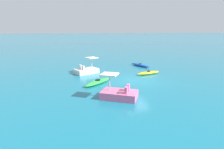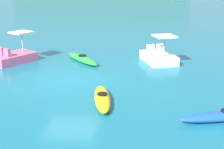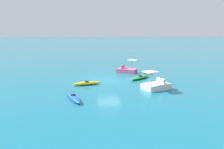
# 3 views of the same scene
# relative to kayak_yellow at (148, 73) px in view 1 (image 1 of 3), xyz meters

# --- Properties ---
(ground_plane) EXTENTS (600.00, 600.00, 0.00)m
(ground_plane) POSITION_rel_kayak_yellow_xyz_m (-1.96, 2.32, -0.16)
(ground_plane) COLOR #19728C
(kayak_yellow) EXTENTS (1.20, 2.85, 0.37)m
(kayak_yellow) POSITION_rel_kayak_yellow_xyz_m (0.00, 0.00, 0.00)
(kayak_yellow) COLOR yellow
(kayak_yellow) RESTS_ON ground_plane
(kayak_blue) EXTENTS (3.34, 1.62, 0.37)m
(kayak_blue) POSITION_rel_kayak_yellow_xyz_m (4.45, -1.00, -0.00)
(kayak_blue) COLOR blue
(kayak_blue) RESTS_ON ground_plane
(kayak_green) EXTENTS (2.67, 2.96, 0.37)m
(kayak_green) POSITION_rel_kayak_yellow_xyz_m (-2.14, 5.88, 0.00)
(kayak_green) COLOR green
(kayak_green) RESTS_ON ground_plane
(pedal_boat_pink) EXTENTS (2.54, 2.83, 1.68)m
(pedal_boat_pink) POSITION_rel_kayak_yellow_xyz_m (-6.01, 5.16, 0.17)
(pedal_boat_pink) COLOR pink
(pedal_boat_pink) RESTS_ON ground_plane
(pedal_boat_white) EXTENTS (2.28, 2.78, 1.68)m
(pedal_boat_white) POSITION_rel_kayak_yellow_xyz_m (2.26, 6.26, 0.17)
(pedal_boat_white) COLOR white
(pedal_boat_white) RESTS_ON ground_plane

